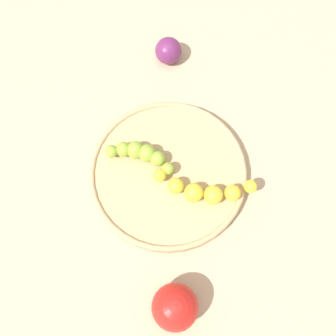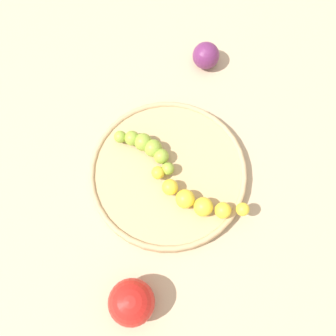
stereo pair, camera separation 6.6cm
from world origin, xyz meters
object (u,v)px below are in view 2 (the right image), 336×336
banana_green (147,147)px  apple_red (131,302)px  fruit_bowl (168,173)px  plum_purple (206,56)px  banana_yellow (196,199)px

banana_green → apple_red: bearing=-150.8°
fruit_bowl → plum_purple: bearing=66.9°
fruit_bowl → banana_yellow: bearing=-55.5°
fruit_bowl → banana_yellow: 0.07m
fruit_bowl → plum_purple: plum_purple is taller
banana_green → plum_purple: size_ratio=1.91×
banana_green → fruit_bowl: bearing=-104.1°
banana_green → banana_yellow: 0.13m
banana_yellow → plum_purple: same height
banana_green → banana_yellow: same height
apple_red → plum_purple: apple_red is taller
apple_red → banana_yellow: bearing=52.1°
banana_yellow → banana_green: bearing=-114.3°
apple_red → plum_purple: 0.47m
fruit_bowl → banana_yellow: banana_yellow is taller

